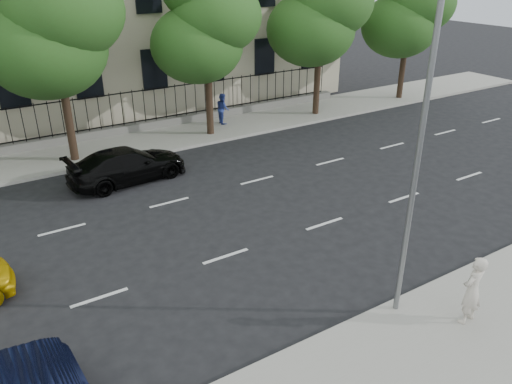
{
  "coord_description": "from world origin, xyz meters",
  "views": [
    {
      "loc": [
        -6.29,
        -9.36,
        8.58
      ],
      "look_at": [
        1.44,
        3.0,
        1.69
      ],
      "focal_mm": 35.0,
      "sensor_mm": 36.0,
      "label": 1
    }
  ],
  "objects": [
    {
      "name": "tree_f",
      "position": [
        19.04,
        13.36,
        5.88
      ],
      "size": [
        5.52,
        5.12,
        9.01
      ],
      "color": "#382619",
      "rests_on": "far_sidewalk"
    },
    {
      "name": "black_sedan",
      "position": [
        -0.61,
        9.84,
        0.72
      ],
      "size": [
        5.13,
        2.47,
        1.44
      ],
      "primitive_type": "imported",
      "rotation": [
        0.0,
        0.0,
        1.67
      ],
      "color": "black",
      "rests_on": "ground"
    },
    {
      "name": "tree_d",
      "position": [
        5.04,
        13.36,
        5.84
      ],
      "size": [
        5.34,
        4.94,
        8.84
      ],
      "color": "#382619",
      "rests_on": "far_sidewalk"
    },
    {
      "name": "lane_markings",
      "position": [
        0.0,
        4.75,
        0.01
      ],
      "size": [
        49.6,
        4.62,
        0.01
      ],
      "primitive_type": null,
      "color": "silver",
      "rests_on": "ground"
    },
    {
      "name": "woman_near",
      "position": [
        3.64,
        -3.61,
        1.09
      ],
      "size": [
        0.73,
        0.52,
        1.88
      ],
      "primitive_type": "imported",
      "rotation": [
        0.0,
        0.0,
        3.25
      ],
      "color": "beige",
      "rests_on": "near_sidewalk"
    },
    {
      "name": "iron_fence",
      "position": [
        0.0,
        15.7,
        0.65
      ],
      "size": [
        30.0,
        0.5,
        2.2
      ],
      "color": "slate",
      "rests_on": "far_sidewalk"
    },
    {
      "name": "pedestrian_far",
      "position": [
        6.41,
        14.4,
        0.99
      ],
      "size": [
        0.77,
        0.91,
        1.68
      ],
      "primitive_type": "imported",
      "rotation": [
        0.0,
        0.0,
        1.39
      ],
      "color": "navy",
      "rests_on": "far_sidewalk"
    },
    {
      "name": "tree_c",
      "position": [
        -1.96,
        13.36,
        6.41
      ],
      "size": [
        5.89,
        5.5,
        9.8
      ],
      "color": "#382619",
      "rests_on": "far_sidewalk"
    },
    {
      "name": "far_sidewalk",
      "position": [
        0.0,
        14.0,
        0.07
      ],
      "size": [
        60.0,
        4.0,
        0.15
      ],
      "primitive_type": "cube",
      "color": "gray",
      "rests_on": "ground"
    },
    {
      "name": "ground",
      "position": [
        0.0,
        0.0,
        0.0
      ],
      "size": [
        120.0,
        120.0,
        0.0
      ],
      "primitive_type": "plane",
      "color": "black",
      "rests_on": "ground"
    },
    {
      "name": "tree_e",
      "position": [
        12.04,
        13.36,
        6.2
      ],
      "size": [
        5.71,
        5.31,
        9.46
      ],
      "color": "#382619",
      "rests_on": "far_sidewalk"
    },
    {
      "name": "street_light",
      "position": [
        2.5,
        -1.77,
        5.15
      ],
      "size": [
        0.25,
        3.32,
        8.05
      ],
      "color": "slate",
      "rests_on": "near_sidewalk"
    }
  ]
}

